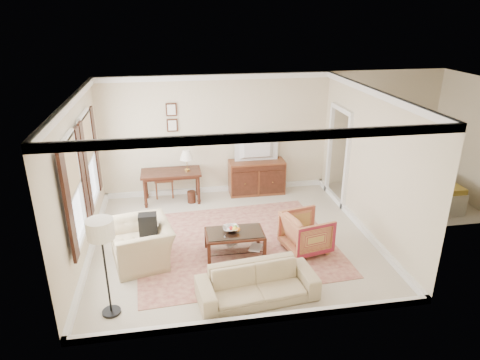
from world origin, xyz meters
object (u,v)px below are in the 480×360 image
object	(u,v)px
tv	(257,141)
sideboard	(257,177)
coffee_table	(235,237)
club_armchair	(142,237)
writing_desk	(171,176)
sofa	(257,279)
striped_armchair	(306,231)

from	to	relation	value
tv	sideboard	bearing A→B (deg)	-90.00
coffee_table	club_armchair	distance (m)	1.69
club_armchair	tv	bearing A→B (deg)	122.76
writing_desk	tv	size ratio (longest dim) A/B	1.37
club_armchair	sofa	distance (m)	2.30
coffee_table	club_armchair	world-z (taller)	club_armchair
coffee_table	sofa	world-z (taller)	sofa
sideboard	tv	distance (m)	0.92
sideboard	coffee_table	xyz separation A→B (m)	(-0.98, -2.72, -0.07)
striped_armchair	sofa	size ratio (longest dim) A/B	0.44
tv	striped_armchair	size ratio (longest dim) A/B	1.23
writing_desk	sofa	size ratio (longest dim) A/B	0.74
sideboard	club_armchair	bearing A→B (deg)	-134.44
striped_armchair	sofa	distance (m)	1.77
tv	club_armchair	xyz separation A→B (m)	(-2.66, -2.69, -0.84)
tv	coffee_table	bearing A→B (deg)	70.09
club_armchair	striped_armchair	bearing A→B (deg)	75.28
tv	club_armchair	distance (m)	3.88
writing_desk	striped_armchair	world-z (taller)	striped_armchair
striped_armchair	club_armchair	distance (m)	3.03
writing_desk	tv	bearing A→B (deg)	3.70
sideboard	tv	bearing A→B (deg)	-90.00
writing_desk	club_armchair	size ratio (longest dim) A/B	1.20
coffee_table	club_armchair	xyz separation A→B (m)	(-1.68, 0.01, 0.15)
sideboard	sofa	size ratio (longest dim) A/B	0.72
writing_desk	striped_armchair	distance (m)	3.63
sideboard	coffee_table	distance (m)	2.90
tv	striped_armchair	xyz separation A→B (m)	(0.37, -2.80, -0.93)
coffee_table	writing_desk	bearing A→B (deg)	113.17
sideboard	sofa	xyz separation A→B (m)	(-0.84, -4.11, -0.05)
writing_desk	tv	xyz separation A→B (m)	(2.08, 0.13, 0.69)
tv	sofa	world-z (taller)	tv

